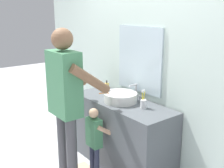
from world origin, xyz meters
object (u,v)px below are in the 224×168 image
at_px(toothbrush_cup, 144,103).
at_px(adult_parent, 66,93).
at_px(soap_bottle, 107,88).
at_px(child_toddler, 95,136).

distance_m(toothbrush_cup, adult_parent, 0.86).
xyz_separation_m(toothbrush_cup, soap_bottle, (-0.72, 0.03, 0.01)).
bearing_deg(soap_bottle, toothbrush_cup, -2.47).
height_order(toothbrush_cup, adult_parent, adult_parent).
bearing_deg(child_toddler, toothbrush_cup, 54.11).
distance_m(toothbrush_cup, soap_bottle, 0.72).
xyz_separation_m(soap_bottle, child_toddler, (0.40, -0.48, -0.41)).
distance_m(soap_bottle, child_toddler, 0.74).
xyz_separation_m(child_toddler, adult_parent, (-0.14, -0.26, 0.53)).
bearing_deg(child_toddler, adult_parent, -117.80).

